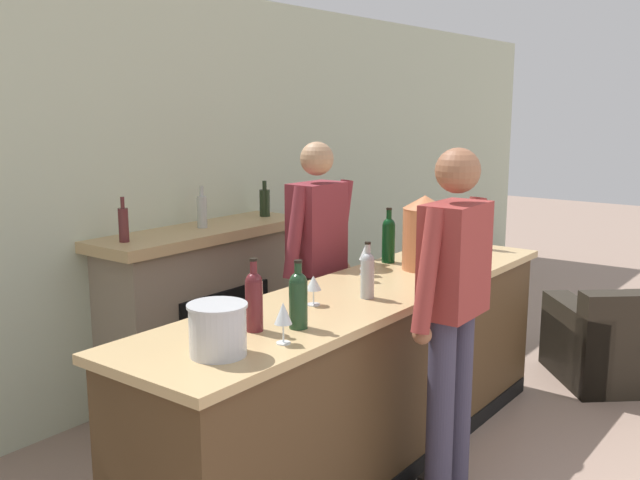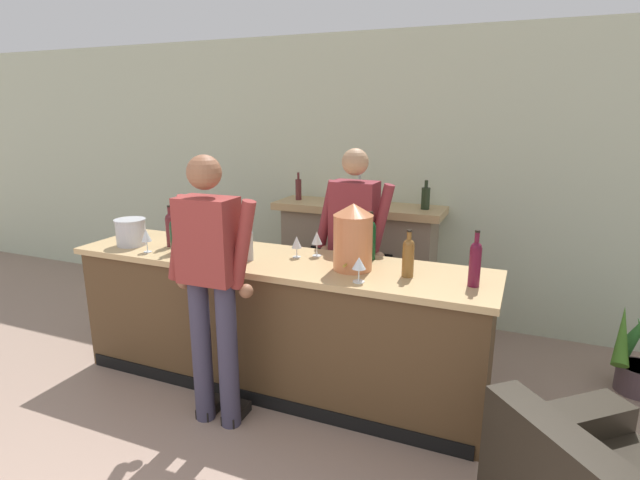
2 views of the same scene
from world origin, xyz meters
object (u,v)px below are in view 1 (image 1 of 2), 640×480
object	(u,v)px
wine_glass_back_row	(366,262)
wine_glass_front_left	(366,253)
wine_bottle_cabernet_heavy	(254,299)
wine_bottle_burgundy_dark	(298,297)
wine_bottle_port_short	(389,238)
person_customer	(452,315)
ice_bucket_steel	(218,329)
potted_plant_corner	(433,293)
wine_glass_front_right	(283,314)
fireplace_stone	(203,309)
wine_bottle_chardonnay_pale	(367,273)
armchair_black	(622,347)
wine_bottle_riesling_slim	(453,238)
wine_bottle_rose_blush	(484,227)
wine_glass_by_dispenser	(314,284)
wine_glass_near_bucket	(468,252)
person_bartender	(318,266)
copper_dispenser	(424,232)

from	to	relation	value
wine_glass_back_row	wine_glass_front_left	xyz separation A→B (m)	(0.12, 0.09, 0.02)
wine_bottle_cabernet_heavy	wine_bottle_burgundy_dark	bearing A→B (deg)	-41.15
wine_bottle_port_short	wine_glass_front_left	size ratio (longest dim) A/B	1.86
person_customer	ice_bucket_steel	size ratio (longest dim) A/B	7.42
potted_plant_corner	wine_glass_front_right	world-z (taller)	wine_glass_front_right
fireplace_stone	wine_bottle_chardonnay_pale	distance (m)	1.67
armchair_black	wine_bottle_cabernet_heavy	size ratio (longest dim) A/B	3.57
wine_bottle_burgundy_dark	wine_glass_front_left	xyz separation A→B (m)	(1.01, 0.32, -0.01)
wine_bottle_cabernet_heavy	wine_bottle_port_short	bearing A→B (deg)	9.91
fireplace_stone	wine_bottle_riesling_slim	distance (m)	1.76
wine_bottle_rose_blush	wine_glass_by_dispenser	size ratio (longest dim) A/B	2.32
wine_bottle_cabernet_heavy	wine_bottle_rose_blush	bearing A→B (deg)	-0.69
wine_bottle_port_short	wine_bottle_rose_blush	bearing A→B (deg)	-21.49
person_customer	ice_bucket_steel	distance (m)	1.18
wine_bottle_port_short	wine_glass_front_left	xyz separation A→B (m)	(-0.38, -0.08, -0.02)
wine_glass_by_dispenser	wine_glass_back_row	bearing A→B (deg)	6.11
fireplace_stone	wine_bottle_cabernet_heavy	distance (m)	1.88
armchair_black	wine_glass_by_dispenser	bearing A→B (deg)	161.04
wine_bottle_cabernet_heavy	wine_glass_by_dispenser	size ratio (longest dim) A/B	2.17
ice_bucket_steel	wine_glass_by_dispenser	world-z (taller)	ice_bucket_steel
fireplace_stone	wine_bottle_burgundy_dark	world-z (taller)	fireplace_stone
person_customer	wine_glass_near_bucket	distance (m)	0.93
armchair_black	wine_bottle_chardonnay_pale	xyz separation A→B (m)	(-2.23, 0.72, 0.86)
potted_plant_corner	wine_bottle_port_short	distance (m)	2.18
fireplace_stone	wine_bottle_cabernet_heavy	size ratio (longest dim) A/B	5.00
wine_bottle_cabernet_heavy	person_customer	bearing A→B (deg)	-36.81
person_customer	wine_glass_near_bucket	size ratio (longest dim) A/B	11.01
armchair_black	potted_plant_corner	bearing A→B (deg)	75.97
potted_plant_corner	person_bartender	bearing A→B (deg)	-171.75
fireplace_stone	person_bartender	distance (m)	0.93
potted_plant_corner	wine_glass_back_row	xyz separation A→B (m)	(-2.38, -0.85, 0.82)
armchair_black	person_customer	xyz separation A→B (m)	(-2.22, 0.25, 0.72)
potted_plant_corner	wine_glass_back_row	bearing A→B (deg)	-160.47
copper_dispenser	wine_bottle_chardonnay_pale	bearing A→B (deg)	-173.06
wine_bottle_port_short	wine_glass_near_bucket	xyz separation A→B (m)	(0.09, -0.50, -0.04)
fireplace_stone	wine_bottle_rose_blush	world-z (taller)	fireplace_stone
wine_bottle_riesling_slim	wine_glass_front_right	bearing A→B (deg)	-173.95
wine_glass_back_row	wine_glass_front_right	bearing A→B (deg)	-163.90
person_bartender	wine_glass_back_row	size ratio (longest dim) A/B	11.01
ice_bucket_steel	wine_glass_near_bucket	xyz separation A→B (m)	(1.94, -0.14, 0.01)
wine_bottle_rose_blush	wine_bottle_port_short	world-z (taller)	wine_bottle_rose_blush
potted_plant_corner	person_bartender	xyz separation A→B (m)	(-2.13, -0.31, 0.68)
wine_bottle_rose_blush	ice_bucket_steel	bearing A→B (deg)	-178.51
wine_bottle_chardonnay_pale	wine_glass_near_bucket	distance (m)	0.88
wine_glass_front_right	wine_glass_near_bucket	world-z (taller)	wine_glass_front_right
fireplace_stone	copper_dispenser	bearing A→B (deg)	-72.95
copper_dispenser	wine_glass_by_dispenser	world-z (taller)	copper_dispenser
armchair_black	wine_glass_front_right	distance (m)	3.21
wine_bottle_chardonnay_pale	wine_bottle_burgundy_dark	bearing A→B (deg)	-176.71
wine_glass_front_left	wine_glass_by_dispenser	bearing A→B (deg)	-167.97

